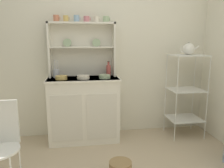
{
  "coord_description": "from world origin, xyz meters",
  "views": [
    {
      "loc": [
        -0.3,
        -1.56,
        1.36
      ],
      "look_at": [
        0.11,
        1.12,
        0.83
      ],
      "focal_mm": 35.61,
      "sensor_mm": 36.0,
      "label": 1
    }
  ],
  "objects_px": {
    "porcelain_teapot": "(188,49)",
    "utensil_jar": "(56,73)",
    "bowl_mixing_large": "(61,78)",
    "bakers_rack": "(186,87)",
    "cup_terracotta_0": "(56,18)",
    "jam_bottle": "(109,70)",
    "hutch_cabinet": "(84,109)",
    "hutch_shelf_unit": "(82,46)"
  },
  "relations": [
    {
      "from": "hutch_cabinet",
      "to": "hutch_shelf_unit",
      "type": "height_order",
      "value": "hutch_shelf_unit"
    },
    {
      "from": "porcelain_teapot",
      "to": "utensil_jar",
      "type": "bearing_deg",
      "value": 175.5
    },
    {
      "from": "hutch_shelf_unit",
      "to": "bakers_rack",
      "type": "height_order",
      "value": "hutch_shelf_unit"
    },
    {
      "from": "cup_terracotta_0",
      "to": "jam_bottle",
      "type": "height_order",
      "value": "cup_terracotta_0"
    },
    {
      "from": "cup_terracotta_0",
      "to": "porcelain_teapot",
      "type": "xyz_separation_m",
      "value": [
        1.76,
        -0.18,
        -0.39
      ]
    },
    {
      "from": "bakers_rack",
      "to": "bowl_mixing_large",
      "type": "bearing_deg",
      "value": -179.63
    },
    {
      "from": "jam_bottle",
      "to": "porcelain_teapot",
      "type": "distance_m",
      "value": 1.13
    },
    {
      "from": "hutch_cabinet",
      "to": "bowl_mixing_large",
      "type": "distance_m",
      "value": 0.53
    },
    {
      "from": "utensil_jar",
      "to": "cup_terracotta_0",
      "type": "bearing_deg",
      "value": 55.44
    },
    {
      "from": "hutch_shelf_unit",
      "to": "bakers_rack",
      "type": "distance_m",
      "value": 1.56
    },
    {
      "from": "jam_bottle",
      "to": "utensil_jar",
      "type": "distance_m",
      "value": 0.71
    },
    {
      "from": "cup_terracotta_0",
      "to": "hutch_cabinet",
      "type": "bearing_deg",
      "value": -20.79
    },
    {
      "from": "bakers_rack",
      "to": "porcelain_teapot",
      "type": "height_order",
      "value": "porcelain_teapot"
    },
    {
      "from": "porcelain_teapot",
      "to": "jam_bottle",
      "type": "bearing_deg",
      "value": 172.19
    },
    {
      "from": "bakers_rack",
      "to": "jam_bottle",
      "type": "height_order",
      "value": "bakers_rack"
    },
    {
      "from": "jam_bottle",
      "to": "utensil_jar",
      "type": "relative_size",
      "value": 0.89
    },
    {
      "from": "hutch_cabinet",
      "to": "bowl_mixing_large",
      "type": "relative_size",
      "value": 6.4
    },
    {
      "from": "hutch_cabinet",
      "to": "porcelain_teapot",
      "type": "distance_m",
      "value": 1.64
    },
    {
      "from": "hutch_cabinet",
      "to": "jam_bottle",
      "type": "bearing_deg",
      "value": 13.77
    },
    {
      "from": "jam_bottle",
      "to": "hutch_cabinet",
      "type": "bearing_deg",
      "value": -166.23
    },
    {
      "from": "bowl_mixing_large",
      "to": "jam_bottle",
      "type": "distance_m",
      "value": 0.65
    },
    {
      "from": "hutch_cabinet",
      "to": "jam_bottle",
      "type": "distance_m",
      "value": 0.62
    },
    {
      "from": "utensil_jar",
      "to": "porcelain_teapot",
      "type": "height_order",
      "value": "porcelain_teapot"
    },
    {
      "from": "hutch_shelf_unit",
      "to": "bowl_mixing_large",
      "type": "distance_m",
      "value": 0.54
    },
    {
      "from": "hutch_shelf_unit",
      "to": "bakers_rack",
      "type": "bearing_deg",
      "value": -8.92
    },
    {
      "from": "porcelain_teapot",
      "to": "hutch_cabinet",
      "type": "bearing_deg",
      "value": 177.52
    },
    {
      "from": "jam_bottle",
      "to": "utensil_jar",
      "type": "bearing_deg",
      "value": -179.37
    },
    {
      "from": "bowl_mixing_large",
      "to": "utensil_jar",
      "type": "xyz_separation_m",
      "value": [
        -0.07,
        0.15,
        0.04
      ]
    },
    {
      "from": "bakers_rack",
      "to": "jam_bottle",
      "type": "xyz_separation_m",
      "value": [
        -1.08,
        0.15,
        0.24
      ]
    },
    {
      "from": "hutch_cabinet",
      "to": "cup_terracotta_0",
      "type": "bearing_deg",
      "value": 159.21
    },
    {
      "from": "cup_terracotta_0",
      "to": "utensil_jar",
      "type": "distance_m",
      "value": 0.71
    },
    {
      "from": "hutch_cabinet",
      "to": "porcelain_teapot",
      "type": "relative_size",
      "value": 3.87
    },
    {
      "from": "bowl_mixing_large",
      "to": "porcelain_teapot",
      "type": "relative_size",
      "value": 0.6
    },
    {
      "from": "bakers_rack",
      "to": "utensil_jar",
      "type": "relative_size",
      "value": 4.92
    },
    {
      "from": "cup_terracotta_0",
      "to": "bakers_rack",
      "type": "bearing_deg",
      "value": -5.99
    },
    {
      "from": "bakers_rack",
      "to": "utensil_jar",
      "type": "distance_m",
      "value": 1.81
    },
    {
      "from": "bakers_rack",
      "to": "cup_terracotta_0",
      "type": "bearing_deg",
      "value": 174.01
    },
    {
      "from": "utensil_jar",
      "to": "porcelain_teapot",
      "type": "bearing_deg",
      "value": -4.5
    },
    {
      "from": "bakers_rack",
      "to": "bowl_mixing_large",
      "type": "height_order",
      "value": "bakers_rack"
    },
    {
      "from": "jam_bottle",
      "to": "bakers_rack",
      "type": "bearing_deg",
      "value": -7.8
    },
    {
      "from": "bowl_mixing_large",
      "to": "bakers_rack",
      "type": "bearing_deg",
      "value": 0.37
    },
    {
      "from": "hutch_cabinet",
      "to": "utensil_jar",
      "type": "distance_m",
      "value": 0.6
    }
  ]
}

